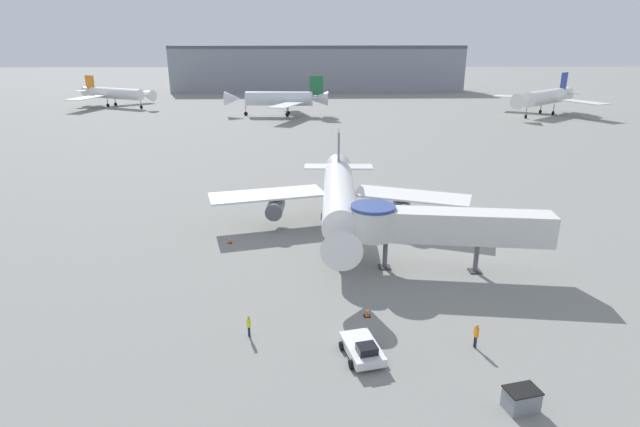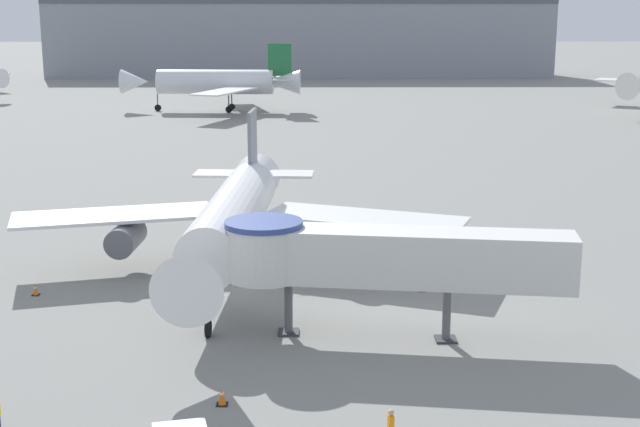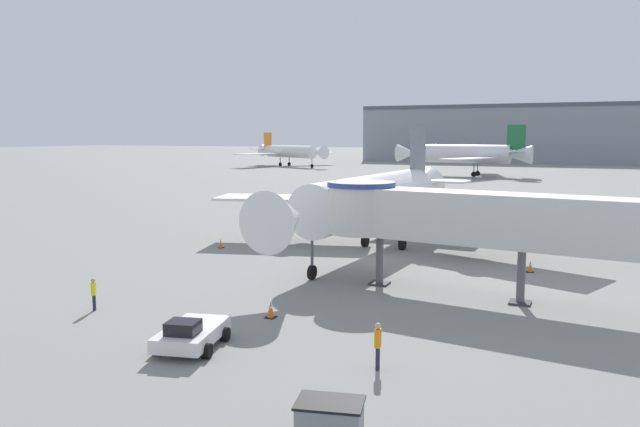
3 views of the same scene
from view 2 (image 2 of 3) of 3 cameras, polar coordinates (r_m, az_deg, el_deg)
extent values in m
plane|color=gray|center=(54.75, -5.51, -5.00)|extent=(800.00, 800.00, 0.00)
cylinder|color=white|center=(55.67, -5.61, -0.20)|extent=(4.58, 19.82, 3.49)
cone|color=white|center=(43.16, -8.06, -4.21)|extent=(3.70, 4.03, 3.49)
cone|color=white|center=(66.38, -4.27, 1.99)|extent=(3.78, 5.42, 3.49)
cube|color=white|center=(59.99, -13.06, -0.12)|extent=(13.73, 7.77, 0.22)
cube|color=white|center=(57.79, 2.88, -0.29)|extent=(13.77, 8.98, 0.22)
cube|color=slate|center=(65.59, -4.34, 4.64)|extent=(0.45, 3.74, 4.54)
cube|color=white|center=(66.52, -4.25, 2.55)|extent=(8.96, 3.10, 0.18)
cylinder|color=#565960|center=(58.93, -12.32, -1.53)|extent=(2.13, 3.84, 1.92)
cylinder|color=#565960|center=(56.97, 1.83, -1.73)|extent=(2.13, 3.84, 1.92)
cylinder|color=#4C4C51|center=(47.19, -7.21, -6.18)|extent=(0.18, 0.18, 2.01)
cylinder|color=black|center=(47.53, -7.17, -7.33)|extent=(0.31, 0.91, 0.90)
cylinder|color=#4C4C51|center=(58.94, -6.73, -2.24)|extent=(0.22, 0.22, 2.01)
cylinder|color=black|center=(59.21, -6.70, -3.18)|extent=(0.45, 0.92, 0.90)
cylinder|color=#4C4C51|center=(58.52, -3.69, -2.29)|extent=(0.22, 0.22, 2.01)
cylinder|color=black|center=(58.79, -3.67, -3.23)|extent=(0.45, 0.92, 0.90)
cube|color=silver|center=(45.90, 6.23, -2.82)|extent=(16.15, 4.73, 2.80)
cylinder|color=silver|center=(46.68, -3.61, -2.50)|extent=(3.90, 3.90, 2.80)
cylinder|color=navy|center=(46.29, -3.63, -0.65)|extent=(4.10, 4.10, 0.30)
cylinder|color=#56565B|center=(47.33, -2.03, -5.95)|extent=(0.44, 0.44, 3.02)
cube|color=#333338|center=(47.82, -2.02, -7.59)|extent=(1.10, 1.10, 0.12)
cylinder|color=#56565B|center=(46.78, 8.11, -6.31)|extent=(0.44, 0.44, 3.02)
cube|color=#333338|center=(47.28, 8.05, -7.97)|extent=(1.10, 1.10, 0.12)
cube|color=black|center=(39.97, -6.28, -12.05)|extent=(0.51, 0.51, 0.04)
cone|color=orange|center=(39.79, -6.30, -11.50)|extent=(0.35, 0.35, 0.79)
cylinder|color=white|center=(39.75, -6.30, -11.38)|extent=(0.19, 0.19, 0.10)
cube|color=black|center=(56.51, -17.73, -4.98)|extent=(0.44, 0.44, 0.04)
cone|color=orange|center=(56.40, -17.75, -4.63)|extent=(0.30, 0.30, 0.69)
cylinder|color=white|center=(56.37, -17.76, -4.55)|extent=(0.17, 0.17, 0.08)
cube|color=black|center=(54.97, 6.53, -4.93)|extent=(0.47, 0.47, 0.04)
cone|color=orange|center=(54.85, 6.54, -4.55)|extent=(0.32, 0.32, 0.73)
cylinder|color=white|center=(54.82, 6.54, -4.46)|extent=(0.18, 0.18, 0.09)
cube|color=orange|center=(35.43, 4.56, -13.26)|extent=(0.25, 0.38, 0.70)
sphere|color=tan|center=(35.22, 4.57, -12.57)|extent=(0.24, 0.24, 0.24)
cone|color=white|center=(147.26, 19.53, 7.72)|extent=(6.26, 6.22, 4.21)
cube|color=white|center=(166.69, 19.68, 8.00)|extent=(14.77, 11.71, 0.22)
cylinder|color=silver|center=(149.47, -6.71, 8.37)|extent=(19.32, 4.96, 4.03)
cone|color=silver|center=(152.11, -11.76, 8.27)|extent=(4.62, 4.24, 4.03)
cone|color=silver|center=(148.17, -2.47, 8.41)|extent=(6.23, 4.32, 4.03)
cube|color=silver|center=(158.20, -5.18, 8.41)|extent=(8.34, 15.10, 0.22)
cube|color=silver|center=(140.05, -6.14, 7.78)|extent=(9.53, 15.10, 0.22)
cube|color=#1E6638|center=(147.95, -2.60, 9.80)|extent=(3.86, 0.43, 5.24)
cube|color=silver|center=(148.09, -2.35, 8.68)|extent=(3.17, 9.88, 0.18)
cylinder|color=#4C4C51|center=(151.56, -10.35, 7.11)|extent=(0.18, 0.18, 2.32)
cylinder|color=black|center=(151.68, -10.34, 6.67)|extent=(1.11, 0.31, 1.10)
cylinder|color=#4C4C51|center=(151.19, -5.67, 7.24)|extent=(0.22, 0.22, 2.32)
cylinder|color=black|center=(151.31, -5.66, 6.80)|extent=(1.12, 0.45, 1.10)
cylinder|color=#4C4C51|center=(147.62, -5.86, 7.10)|extent=(0.22, 0.22, 2.32)
cylinder|color=black|center=(147.74, -5.85, 6.65)|extent=(1.12, 0.45, 1.10)
cube|color=gray|center=(227.01, -1.29, 11.04)|extent=(123.29, 20.08, 17.72)
cube|color=#4C515B|center=(226.87, -1.30, 13.43)|extent=(123.29, 20.49, 1.20)
camera|label=1|loc=(9.43, -81.02, 21.98)|focal=28.00mm
camera|label=3|loc=(16.32, 41.50, -20.10)|focal=35.00mm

